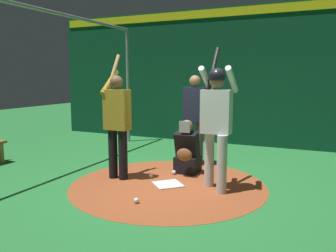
{
  "coord_description": "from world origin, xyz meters",
  "views": [
    {
      "loc": [
        4.82,
        2.22,
        1.71
      ],
      "look_at": [
        0.0,
        0.0,
        0.95
      ],
      "focal_mm": 36.86,
      "sensor_mm": 36.0,
      "label": 1
    }
  ],
  "objects_px": {
    "home_plate": "(168,184)",
    "batter": "(216,116)",
    "umpire": "(195,115)",
    "visitor": "(117,119)",
    "catcher": "(187,152)",
    "baseball_0": "(174,172)",
    "baseball_1": "(151,176)",
    "baseball_2": "(136,200)"
  },
  "relations": [
    {
      "from": "batter",
      "to": "baseball_0",
      "type": "bearing_deg",
      "value": -117.41
    },
    {
      "from": "batter",
      "to": "baseball_2",
      "type": "relative_size",
      "value": 29.3
    },
    {
      "from": "umpire",
      "to": "baseball_1",
      "type": "height_order",
      "value": "umpire"
    },
    {
      "from": "batter",
      "to": "baseball_1",
      "type": "bearing_deg",
      "value": -95.11
    },
    {
      "from": "home_plate",
      "to": "visitor",
      "type": "bearing_deg",
      "value": -88.43
    },
    {
      "from": "catcher",
      "to": "umpire",
      "type": "height_order",
      "value": "umpire"
    },
    {
      "from": "catcher",
      "to": "visitor",
      "type": "bearing_deg",
      "value": -49.69
    },
    {
      "from": "baseball_1",
      "to": "visitor",
      "type": "bearing_deg",
      "value": -64.84
    },
    {
      "from": "batter",
      "to": "visitor",
      "type": "bearing_deg",
      "value": -85.49
    },
    {
      "from": "home_plate",
      "to": "visitor",
      "type": "xyz_separation_m",
      "value": [
        0.03,
        -0.92,
        1.0
      ]
    },
    {
      "from": "home_plate",
      "to": "baseball_0",
      "type": "xyz_separation_m",
      "value": [
        -0.57,
        -0.15,
        0.03
      ]
    },
    {
      "from": "visitor",
      "to": "baseball_2",
      "type": "distance_m",
      "value": 1.57
    },
    {
      "from": "home_plate",
      "to": "visitor",
      "type": "height_order",
      "value": "visitor"
    },
    {
      "from": "visitor",
      "to": "baseball_0",
      "type": "distance_m",
      "value": 1.37
    },
    {
      "from": "home_plate",
      "to": "batter",
      "type": "xyz_separation_m",
      "value": [
        -0.11,
        0.74,
        1.11
      ]
    },
    {
      "from": "baseball_1",
      "to": "umpire",
      "type": "bearing_deg",
      "value": 164.3
    },
    {
      "from": "baseball_1",
      "to": "baseball_2",
      "type": "distance_m",
      "value": 1.18
    },
    {
      "from": "umpire",
      "to": "baseball_2",
      "type": "bearing_deg",
      "value": 0.62
    },
    {
      "from": "visitor",
      "to": "baseball_2",
      "type": "relative_size",
      "value": 28.29
    },
    {
      "from": "visitor",
      "to": "umpire",
      "type": "bearing_deg",
      "value": 150.34
    },
    {
      "from": "baseball_0",
      "to": "baseball_1",
      "type": "bearing_deg",
      "value": -37.01
    },
    {
      "from": "catcher",
      "to": "visitor",
      "type": "relative_size",
      "value": 0.46
    },
    {
      "from": "batter",
      "to": "baseball_0",
      "type": "height_order",
      "value": "batter"
    },
    {
      "from": "home_plate",
      "to": "catcher",
      "type": "xyz_separation_m",
      "value": [
        -0.77,
        0.02,
        0.36
      ]
    },
    {
      "from": "batter",
      "to": "home_plate",
      "type": "bearing_deg",
      "value": -81.89
    },
    {
      "from": "home_plate",
      "to": "baseball_2",
      "type": "bearing_deg",
      "value": -3.37
    },
    {
      "from": "home_plate",
      "to": "batter",
      "type": "height_order",
      "value": "batter"
    },
    {
      "from": "umpire",
      "to": "visitor",
      "type": "bearing_deg",
      "value": -30.26
    },
    {
      "from": "home_plate",
      "to": "batter",
      "type": "distance_m",
      "value": 1.34
    },
    {
      "from": "home_plate",
      "to": "baseball_1",
      "type": "height_order",
      "value": "baseball_1"
    },
    {
      "from": "baseball_0",
      "to": "baseball_2",
      "type": "bearing_deg",
      "value": 3.58
    },
    {
      "from": "umpire",
      "to": "visitor",
      "type": "relative_size",
      "value": 0.83
    },
    {
      "from": "baseball_0",
      "to": "baseball_2",
      "type": "relative_size",
      "value": 1.0
    },
    {
      "from": "home_plate",
      "to": "umpire",
      "type": "bearing_deg",
      "value": -176.77
    },
    {
      "from": "batter",
      "to": "catcher",
      "type": "xyz_separation_m",
      "value": [
        -0.66,
        -0.72,
        -0.75
      ]
    },
    {
      "from": "batter",
      "to": "baseball_0",
      "type": "relative_size",
      "value": 29.3
    },
    {
      "from": "batter",
      "to": "umpire",
      "type": "xyz_separation_m",
      "value": [
        -1.3,
        -0.82,
        -0.15
      ]
    },
    {
      "from": "umpire",
      "to": "catcher",
      "type": "bearing_deg",
      "value": 8.91
    },
    {
      "from": "home_plate",
      "to": "baseball_0",
      "type": "bearing_deg",
      "value": -165.48
    },
    {
      "from": "catcher",
      "to": "baseball_0",
      "type": "relative_size",
      "value": 12.97
    },
    {
      "from": "baseball_1",
      "to": "home_plate",
      "type": "bearing_deg",
      "value": 63.3
    },
    {
      "from": "home_plate",
      "to": "umpire",
      "type": "distance_m",
      "value": 1.71
    }
  ]
}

